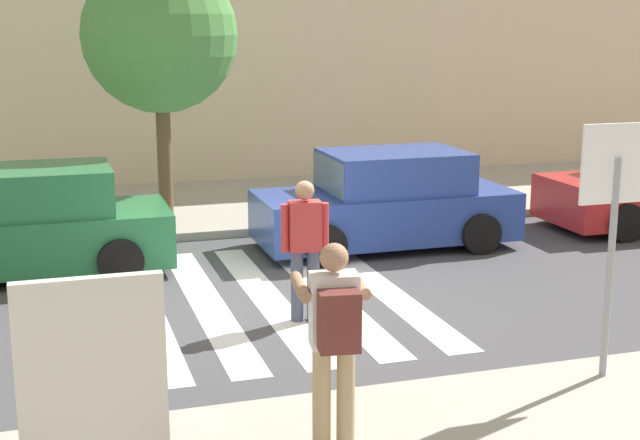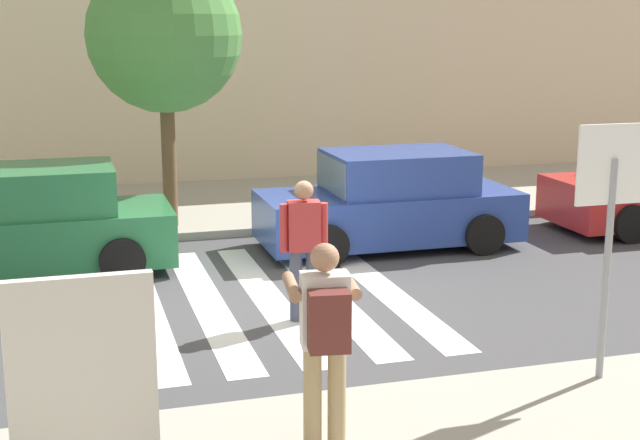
{
  "view_description": "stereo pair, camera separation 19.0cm",
  "coord_description": "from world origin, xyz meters",
  "px_view_note": "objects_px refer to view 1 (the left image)",
  "views": [
    {
      "loc": [
        -2.67,
        -10.7,
        3.56
      ],
      "look_at": [
        0.6,
        -0.2,
        1.1
      ],
      "focal_mm": 50.0,
      "sensor_mm": 36.0,
      "label": 1
    },
    {
      "loc": [
        -2.48,
        -10.75,
        3.56
      ],
      "look_at": [
        0.6,
        -0.2,
        1.1
      ],
      "focal_mm": 50.0,
      "sensor_mm": 36.0,
      "label": 2
    }
  ],
  "objects_px": {
    "stop_sign": "(615,195)",
    "photographer_with_backpack": "(334,329)",
    "parked_car_blue": "(387,202)",
    "advertising_board": "(93,380)",
    "pedestrian_crossing": "(305,243)",
    "parked_car_green": "(26,225)",
    "street_tree_center": "(160,36)"
  },
  "relations": [
    {
      "from": "stop_sign",
      "to": "photographer_with_backpack",
      "type": "distance_m",
      "value": 3.19
    },
    {
      "from": "parked_car_blue",
      "to": "advertising_board",
      "type": "height_order",
      "value": "advertising_board"
    },
    {
      "from": "photographer_with_backpack",
      "to": "advertising_board",
      "type": "bearing_deg",
      "value": 177.81
    },
    {
      "from": "pedestrian_crossing",
      "to": "parked_car_blue",
      "type": "height_order",
      "value": "pedestrian_crossing"
    },
    {
      "from": "parked_car_green",
      "to": "street_tree_center",
      "type": "height_order",
      "value": "street_tree_center"
    },
    {
      "from": "pedestrian_crossing",
      "to": "parked_car_green",
      "type": "height_order",
      "value": "pedestrian_crossing"
    },
    {
      "from": "advertising_board",
      "to": "stop_sign",
      "type": "bearing_deg",
      "value": 7.08
    },
    {
      "from": "street_tree_center",
      "to": "advertising_board",
      "type": "xyz_separation_m",
      "value": [
        -1.68,
        -8.47,
        -2.38
      ]
    },
    {
      "from": "street_tree_center",
      "to": "parked_car_blue",
      "type": "bearing_deg",
      "value": -30.58
    },
    {
      "from": "pedestrian_crossing",
      "to": "street_tree_center",
      "type": "xyz_separation_m",
      "value": [
        -0.99,
        5.03,
        2.35
      ]
    },
    {
      "from": "parked_car_green",
      "to": "advertising_board",
      "type": "relative_size",
      "value": 2.56
    },
    {
      "from": "advertising_board",
      "to": "photographer_with_backpack",
      "type": "bearing_deg",
      "value": -2.19
    },
    {
      "from": "parked_car_green",
      "to": "advertising_board",
      "type": "bearing_deg",
      "value": -85.08
    },
    {
      "from": "photographer_with_backpack",
      "to": "street_tree_center",
      "type": "bearing_deg",
      "value": 91.36
    },
    {
      "from": "photographer_with_backpack",
      "to": "pedestrian_crossing",
      "type": "distance_m",
      "value": 3.61
    },
    {
      "from": "photographer_with_backpack",
      "to": "parked_car_green",
      "type": "relative_size",
      "value": 0.42
    },
    {
      "from": "stop_sign",
      "to": "photographer_with_backpack",
      "type": "bearing_deg",
      "value": -167.29
    },
    {
      "from": "pedestrian_crossing",
      "to": "parked_car_blue",
      "type": "xyz_separation_m",
      "value": [
        2.28,
        3.09,
        -0.25
      ]
    },
    {
      "from": "street_tree_center",
      "to": "advertising_board",
      "type": "distance_m",
      "value": 8.96
    },
    {
      "from": "stop_sign",
      "to": "parked_car_blue",
      "type": "relative_size",
      "value": 0.61
    },
    {
      "from": "pedestrian_crossing",
      "to": "photographer_with_backpack",
      "type": "bearing_deg",
      "value": -102.58
    },
    {
      "from": "parked_car_green",
      "to": "advertising_board",
      "type": "xyz_separation_m",
      "value": [
        0.56,
        -6.54,
        0.21
      ]
    },
    {
      "from": "parked_car_blue",
      "to": "stop_sign",
      "type": "bearing_deg",
      "value": -90.52
    },
    {
      "from": "photographer_with_backpack",
      "to": "parked_car_green",
      "type": "distance_m",
      "value": 7.06
    },
    {
      "from": "pedestrian_crossing",
      "to": "advertising_board",
      "type": "distance_m",
      "value": 4.36
    },
    {
      "from": "advertising_board",
      "to": "parked_car_green",
      "type": "bearing_deg",
      "value": 94.92
    },
    {
      "from": "parked_car_blue",
      "to": "street_tree_center",
      "type": "relative_size",
      "value": 0.92
    },
    {
      "from": "pedestrian_crossing",
      "to": "parked_car_blue",
      "type": "relative_size",
      "value": 0.42
    },
    {
      "from": "street_tree_center",
      "to": "parked_car_green",
      "type": "bearing_deg",
      "value": -139.26
    },
    {
      "from": "photographer_with_backpack",
      "to": "street_tree_center",
      "type": "relative_size",
      "value": 0.39
    },
    {
      "from": "stop_sign",
      "to": "parked_car_blue",
      "type": "xyz_separation_m",
      "value": [
        0.05,
        5.93,
        -1.23
      ]
    },
    {
      "from": "street_tree_center",
      "to": "advertising_board",
      "type": "relative_size",
      "value": 2.79
    }
  ]
}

